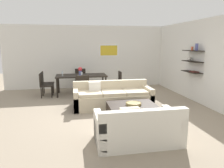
{
  "coord_description": "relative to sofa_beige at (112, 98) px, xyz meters",
  "views": [
    {
      "loc": [
        -1.04,
        -5.88,
        1.93
      ],
      "look_at": [
        0.09,
        0.2,
        0.75
      ],
      "focal_mm": 34.05,
      "sensor_mm": 36.0,
      "label": 1
    }
  ],
  "objects": [
    {
      "name": "back_wall_unit",
      "position": [
        0.18,
        3.19,
        1.06
      ],
      "size": [
        8.4,
        0.09,
        2.7
      ],
      "color": "silver",
      "rests_on": "ground"
    },
    {
      "name": "sofa_beige",
      "position": [
        0.0,
        0.0,
        0.0
      ],
      "size": [
        2.37,
        0.9,
        0.78
      ],
      "color": "beige",
      "rests_on": "ground"
    },
    {
      "name": "dining_chair_head",
      "position": [
        -0.86,
        2.76,
        0.21
      ],
      "size": [
        0.44,
        0.44,
        0.88
      ],
      "color": "black",
      "rests_on": "ground"
    },
    {
      "name": "dining_chair_right_near",
      "position": [
        0.5,
        1.68,
        0.21
      ],
      "size": [
        0.44,
        0.44,
        0.88
      ],
      "color": "black",
      "rests_on": "ground"
    },
    {
      "name": "wine_glass_left_far",
      "position": [
        -1.55,
        2.0,
        0.57
      ],
      "size": [
        0.06,
        0.06,
        0.16
      ],
      "color": "silver",
      "rests_on": "dining_table"
    },
    {
      "name": "wine_glass_head",
      "position": [
        -0.86,
        2.29,
        0.58
      ],
      "size": [
        0.06,
        0.06,
        0.17
      ],
      "color": "silver",
      "rests_on": "dining_table"
    },
    {
      "name": "wine_glass_foot",
      "position": [
        -0.86,
        1.48,
        0.57
      ],
      "size": [
        0.06,
        0.06,
        0.16
      ],
      "color": "silver",
      "rests_on": "dining_table"
    },
    {
      "name": "right_wall_shelf_unit",
      "position": [
        2.9,
        0.26,
        1.06
      ],
      "size": [
        0.34,
        8.2,
        2.7
      ],
      "color": "silver",
      "rests_on": "ground"
    },
    {
      "name": "centerpiece_vase",
      "position": [
        -0.89,
        1.84,
        0.64
      ],
      "size": [
        0.16,
        0.16,
        0.31
      ],
      "color": "#4C518C",
      "rests_on": "dining_table"
    },
    {
      "name": "ground_plane",
      "position": [
        -0.12,
        -0.34,
        -0.29
      ],
      "size": [
        18.0,
        18.0,
        0.0
      ],
      "primitive_type": "plane",
      "color": "gray"
    },
    {
      "name": "dining_chair_left_far",
      "position": [
        -2.21,
        2.1,
        0.21
      ],
      "size": [
        0.44,
        0.44,
        0.88
      ],
      "color": "black",
      "rests_on": "ground"
    },
    {
      "name": "wine_glass_left_near",
      "position": [
        -1.55,
        1.77,
        0.56
      ],
      "size": [
        0.06,
        0.06,
        0.15
      ],
      "color": "silver",
      "rests_on": "dining_table"
    },
    {
      "name": "decorative_bowl",
      "position": [
        0.34,
        -1.15,
        0.12
      ],
      "size": [
        0.4,
        0.4,
        0.06
      ],
      "color": "#99844C",
      "rests_on": "coffee_table"
    },
    {
      "name": "loveseat_white",
      "position": [
        0.05,
        -2.46,
        0.0
      ],
      "size": [
        1.64,
        0.9,
        0.78
      ],
      "color": "silver",
      "rests_on": "ground"
    },
    {
      "name": "dining_chair_foot",
      "position": [
        -0.86,
        1.01,
        0.21
      ],
      "size": [
        0.44,
        0.44,
        0.88
      ],
      "color": "black",
      "rests_on": "ground"
    },
    {
      "name": "dining_chair_left_near",
      "position": [
        -2.21,
        1.68,
        0.21
      ],
      "size": [
        0.44,
        0.44,
        0.88
      ],
      "color": "black",
      "rests_on": "ground"
    },
    {
      "name": "coffee_table",
      "position": [
        0.32,
        -1.13,
        -0.1
      ],
      "size": [
        1.23,
        0.97,
        0.38
      ],
      "color": "black",
      "rests_on": "ground"
    },
    {
      "name": "dining_table",
      "position": [
        -0.86,
        1.89,
        0.39
      ],
      "size": [
        1.89,
        0.93,
        0.75
      ],
      "color": "black",
      "rests_on": "ground"
    }
  ]
}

